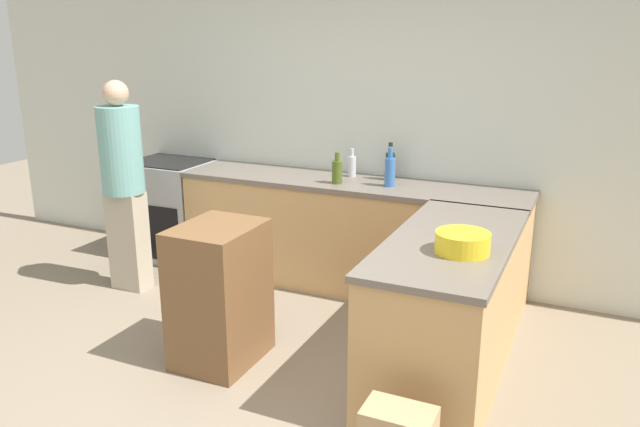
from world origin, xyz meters
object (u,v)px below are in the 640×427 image
object	(u,v)px
olive_oil_bottle	(337,171)
mixing_bowl	(462,243)
water_bottle_blue	(390,171)
person_by_range	(123,179)
range_oven	(171,209)
vinegar_bottle_clear	(352,165)
wine_bottle_dark	(390,165)
island_table	(220,294)

from	to	relation	value
olive_oil_bottle	mixing_bowl	bearing A→B (deg)	-43.91
water_bottle_blue	person_by_range	distance (m)	2.13
range_oven	mixing_bowl	distance (m)	3.33
mixing_bowl	vinegar_bottle_clear	bearing A→B (deg)	129.84
olive_oil_bottle	wine_bottle_dark	bearing A→B (deg)	40.54
wine_bottle_dark	water_bottle_blue	bearing A→B (deg)	-72.18
vinegar_bottle_clear	olive_oil_bottle	bearing A→B (deg)	-92.83
range_oven	water_bottle_blue	world-z (taller)	water_bottle_blue
mixing_bowl	vinegar_bottle_clear	size ratio (longest dim) A/B	1.28
mixing_bowl	wine_bottle_dark	xyz separation A→B (m)	(-0.91, 1.50, 0.06)
range_oven	water_bottle_blue	bearing A→B (deg)	-0.97
olive_oil_bottle	person_by_range	size ratio (longest dim) A/B	0.15
person_by_range	olive_oil_bottle	bearing A→B (deg)	23.08
island_table	mixing_bowl	size ratio (longest dim) A/B	3.05
mixing_bowl	olive_oil_bottle	bearing A→B (deg)	136.09
wine_bottle_dark	person_by_range	distance (m)	2.15
range_oven	vinegar_bottle_clear	distance (m)	1.86
mixing_bowl	person_by_range	world-z (taller)	person_by_range
island_table	mixing_bowl	bearing A→B (deg)	6.17
mixing_bowl	water_bottle_blue	size ratio (longest dim) A/B	0.97
island_table	mixing_bowl	world-z (taller)	mixing_bowl
wine_bottle_dark	mixing_bowl	bearing A→B (deg)	-58.67
range_oven	vinegar_bottle_clear	size ratio (longest dim) A/B	3.94
mixing_bowl	olive_oil_bottle	size ratio (longest dim) A/B	1.20
wine_bottle_dark	person_by_range	xyz separation A→B (m)	(-1.92, -0.96, -0.10)
mixing_bowl	wine_bottle_dark	bearing A→B (deg)	121.33
island_table	mixing_bowl	xyz separation A→B (m)	(1.48, 0.16, 0.51)
range_oven	wine_bottle_dark	size ratio (longest dim) A/B	3.00
range_oven	island_table	world-z (taller)	range_oven
mixing_bowl	person_by_range	size ratio (longest dim) A/B	0.17
olive_oil_bottle	person_by_range	bearing A→B (deg)	-156.92
vinegar_bottle_clear	olive_oil_bottle	xyz separation A→B (m)	(-0.01, -0.28, 0.01)
range_oven	person_by_range	world-z (taller)	person_by_range
range_oven	mixing_bowl	xyz separation A→B (m)	(3.01, -1.33, 0.51)
island_table	water_bottle_blue	size ratio (longest dim) A/B	2.97
island_table	vinegar_bottle_clear	size ratio (longest dim) A/B	3.91
water_bottle_blue	vinegar_bottle_clear	bearing A→B (deg)	153.38
island_table	olive_oil_bottle	distance (m)	1.49
water_bottle_blue	range_oven	bearing A→B (deg)	179.03
olive_oil_bottle	person_by_range	distance (m)	1.72
water_bottle_blue	wine_bottle_dark	world-z (taller)	same
mixing_bowl	wine_bottle_dark	world-z (taller)	wine_bottle_dark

